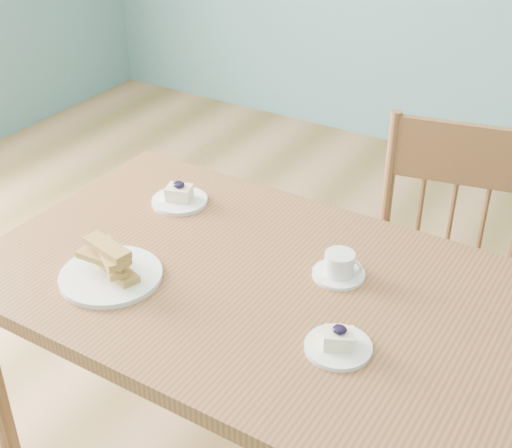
# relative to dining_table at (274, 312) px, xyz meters

# --- Properties ---
(room) EXTENTS (5.01, 5.01, 2.71)m
(room) POSITION_rel_dining_table_xyz_m (-0.04, -0.09, 0.68)
(room) COLOR #AA784F
(room) RESTS_ON ground
(dining_table) EXTENTS (1.40, 0.80, 0.75)m
(dining_table) POSITION_rel_dining_table_xyz_m (0.00, 0.00, 0.00)
(dining_table) COLOR brown
(dining_table) RESTS_ON ground
(dining_chair) EXTENTS (0.50, 0.49, 0.94)m
(dining_chair) POSITION_rel_dining_table_xyz_m (0.22, 0.57, -0.19)
(dining_chair) COLOR brown
(dining_chair) RESTS_ON ground
(cheesecake_plate_near) EXTENTS (0.14, 0.14, 0.06)m
(cheesecake_plate_near) POSITION_rel_dining_table_xyz_m (0.22, -0.12, 0.09)
(cheesecake_plate_near) COLOR white
(cheesecake_plate_near) RESTS_ON dining_table
(cheesecake_plate_far) EXTENTS (0.15, 0.15, 0.06)m
(cheesecake_plate_far) POSITION_rel_dining_table_xyz_m (-0.41, 0.19, 0.09)
(cheesecake_plate_far) COLOR white
(cheesecake_plate_far) RESTS_ON dining_table
(coffee_cup) EXTENTS (0.12, 0.12, 0.06)m
(coffee_cup) POSITION_rel_dining_table_xyz_m (0.11, 0.11, 0.10)
(coffee_cup) COLOR white
(coffee_cup) RESTS_ON dining_table
(biscotti_plate) EXTENTS (0.24, 0.24, 0.09)m
(biscotti_plate) POSITION_rel_dining_table_xyz_m (-0.34, -0.17, 0.10)
(biscotti_plate) COLOR white
(biscotti_plate) RESTS_ON dining_table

